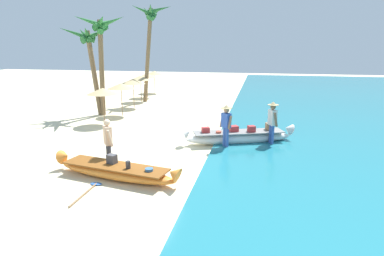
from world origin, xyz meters
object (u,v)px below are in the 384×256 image
(boat_orange_foreground, at_px, (116,171))
(person_vendor_assistant, at_px, (272,121))
(person_vendor_hatted, at_px, (226,124))
(person_tourist_customer, at_px, (108,141))
(boat_white_midground, at_px, (239,137))
(paddle, at_px, (89,190))
(palm_tree_tall_inland, at_px, (150,26))
(palm_tree_mid_cluster, at_px, (89,44))
(palm_tree_leaning_seaward, at_px, (101,34))

(boat_orange_foreground, distance_m, person_vendor_assistant, 6.62)
(person_vendor_hatted, xyz_separation_m, person_tourist_customer, (-3.61, -2.90, -0.09))
(person_tourist_customer, relative_size, person_vendor_assistant, 0.91)
(boat_white_midground, height_order, person_vendor_assistant, person_vendor_assistant)
(person_vendor_assistant, xyz_separation_m, paddle, (-5.17, -5.52, -1.04))
(person_vendor_hatted, distance_m, paddle, 5.90)
(boat_white_midground, relative_size, palm_tree_tall_inland, 0.68)
(palm_tree_mid_cluster, bearing_deg, palm_tree_leaning_seaward, -4.15)
(boat_orange_foreground, distance_m, palm_tree_mid_cluster, 10.99)
(palm_tree_mid_cluster, relative_size, paddle, 3.30)
(person_tourist_customer, bearing_deg, boat_orange_foreground, -53.20)
(person_vendor_assistant, relative_size, paddle, 1.18)
(palm_tree_mid_cluster, bearing_deg, palm_tree_tall_inland, 68.89)
(boat_white_midground, xyz_separation_m, paddle, (-3.85, -5.53, -0.28))
(palm_tree_tall_inland, xyz_separation_m, paddle, (3.09, -14.84, -5.35))
(palm_tree_leaning_seaward, bearing_deg, boat_orange_foreground, -61.92)
(boat_white_midground, bearing_deg, palm_tree_mid_cluster, 154.38)
(person_vendor_hatted, distance_m, palm_tree_leaning_seaward, 9.83)
(boat_orange_foreground, bearing_deg, palm_tree_leaning_seaward, 118.08)
(person_vendor_hatted, height_order, person_vendor_assistant, person_vendor_assistant)
(palm_tree_leaning_seaward, bearing_deg, paddle, -66.30)
(palm_tree_mid_cluster, bearing_deg, person_tourist_customer, -58.87)
(paddle, bearing_deg, person_vendor_assistant, 46.84)
(person_vendor_assistant, bearing_deg, paddle, -133.16)
(person_tourist_customer, bearing_deg, person_vendor_assistant, 34.27)
(person_vendor_hatted, bearing_deg, person_tourist_customer, -141.24)
(person_tourist_customer, xyz_separation_m, person_vendor_assistant, (5.40, 3.68, 0.12))
(person_tourist_customer, distance_m, palm_tree_leaning_seaward, 9.61)
(person_vendor_hatted, height_order, palm_tree_leaning_seaward, palm_tree_leaning_seaward)
(boat_white_midground, bearing_deg, boat_orange_foreground, -127.78)
(boat_orange_foreground, height_order, boat_white_midground, boat_white_midground)
(palm_tree_leaning_seaward, xyz_separation_m, paddle, (4.27, -9.74, -4.62))
(boat_white_midground, relative_size, paddle, 2.99)
(boat_orange_foreground, height_order, person_vendor_assistant, person_vendor_assistant)
(boat_orange_foreground, bearing_deg, paddle, -109.43)
(person_tourist_customer, bearing_deg, person_vendor_hatted, 38.76)
(palm_tree_leaning_seaward, bearing_deg, person_tourist_customer, -62.90)
(person_vendor_assistant, xyz_separation_m, palm_tree_mid_cluster, (-10.21, 4.27, 3.05))
(boat_white_midground, height_order, person_vendor_hatted, person_vendor_hatted)
(palm_tree_tall_inland, bearing_deg, person_tourist_customer, -77.61)
(palm_tree_tall_inland, bearing_deg, person_vendor_assistant, -48.45)
(person_vendor_hatted, bearing_deg, person_vendor_assistant, 23.62)
(palm_tree_tall_inland, bearing_deg, paddle, -78.25)
(person_tourist_customer, xyz_separation_m, palm_tree_leaning_seaward, (-4.04, 7.90, 3.70))
(boat_orange_foreground, relative_size, palm_tree_tall_inland, 0.65)
(boat_orange_foreground, xyz_separation_m, palm_tree_leaning_seaward, (-4.64, 8.70, 4.40))
(person_tourist_customer, relative_size, palm_tree_mid_cluster, 0.33)
(boat_white_midground, xyz_separation_m, person_vendor_assistant, (1.33, -0.01, 0.76))
(palm_tree_mid_cluster, bearing_deg, person_vendor_assistant, -22.70)
(person_tourist_customer, height_order, paddle, person_tourist_customer)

